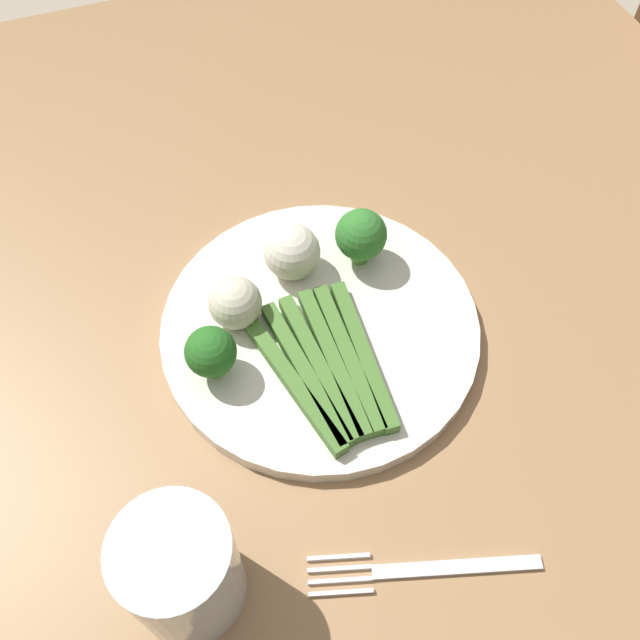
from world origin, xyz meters
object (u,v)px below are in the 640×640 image
Objects in this scene: cauliflower_edge at (292,252)px; water_glass at (181,571)px; fork at (421,570)px; plate at (320,328)px; broccoli_back_right at (211,352)px; broccoli_right at (361,235)px; asparagus_bundle at (327,366)px; cauliflower_left at (235,303)px; dining_table at (405,444)px.

water_glass is (-0.23, 0.15, 0.01)m from cauliflower_edge.
fork is 1.64× the size of water_glass.
fork is at bearing 179.57° from plate.
fork is (-0.20, -0.09, -0.04)m from broccoli_back_right.
broccoli_right is 1.12× the size of cauliflower_edge.
cauliflower_left reaches higher than asparagus_bundle.
broccoli_back_right is 0.17m from water_glass.
broccoli_right is 0.17m from broccoli_back_right.
water_glass is at bearing 128.55° from asparagus_bundle.
plate is at bearing 35.89° from dining_table.
dining_table is 0.23m from broccoli_back_right.
cauliflower_left reaches higher than fork.
broccoli_back_right is 0.31× the size of fork.
cauliflower_edge is 0.28m from water_glass.
broccoli_back_right is at bearing -48.04° from fork.
dining_table is 8.60× the size of asparagus_bundle.
cauliflower_left is at bearing 65.49° from plate.
plate reaches higher than fork.
plate is 0.10m from broccoli_back_right.
cauliflower_left is 0.27× the size of fork.
cauliflower_left is at bearing -24.84° from water_glass.
dining_table is 25.77× the size of cauliflower_edge.
asparagus_bundle is at bearing 176.24° from cauliflower_edge.
asparagus_bundle is at bearing 167.13° from plate.
dining_table is 28.51× the size of cauliflower_left.
broccoli_right reaches higher than plate.
cauliflower_left is 0.90× the size of cauliflower_edge.
cauliflower_edge is 0.28m from fork.
cauliflower_edge is at bearing -61.47° from cauliflower_left.
water_glass reaches higher than cauliflower_left.
water_glass reaches higher than cauliflower_edge.
cauliflower_left is at bearing -36.04° from broccoli_back_right.
broccoli_back_right is 0.22m from fork.
broccoli_right is 0.12m from cauliflower_left.
dining_table is at bearing -119.71° from asparagus_bundle.
plate is (0.08, 0.06, 0.12)m from dining_table.
cauliflower_edge reaches higher than asparagus_bundle.
cauliflower_edge is at bearing -5.86° from asparagus_bundle.
broccoli_back_right is (0.06, 0.15, 0.16)m from dining_table.
cauliflower_edge is (0.08, -0.09, -0.00)m from broccoli_back_right.
dining_table is at bearing -131.79° from cauliflower_left.
plate is 2.70× the size of water_glass.
water_glass is (-0.20, 0.09, 0.01)m from cauliflower_left.
water_glass is at bearing 158.76° from broccoli_back_right.
broccoli_right is (0.13, -0.00, 0.16)m from dining_table.
plate reaches higher than dining_table.
broccoli_right is at bearing -78.54° from cauliflower_left.
broccoli_back_right is at bearing 129.60° from cauliflower_edge.
water_glass is (-0.22, 0.21, 0.00)m from broccoli_right.
asparagus_bundle is at bearing 145.42° from broccoli_right.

